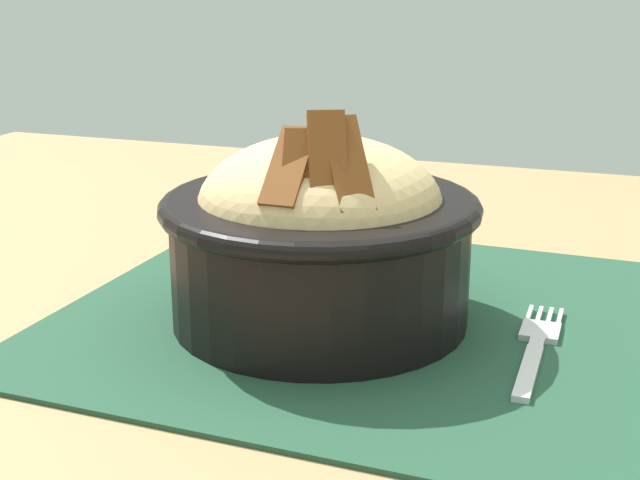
% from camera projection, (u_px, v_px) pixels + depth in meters
% --- Properties ---
extents(table, '(1.18, 0.94, 0.72)m').
position_uv_depth(table, '(332.00, 410.00, 0.57)').
color(table, '#99754C').
rests_on(table, ground_plane).
extents(placemat, '(0.41, 0.34, 0.00)m').
position_uv_depth(placemat, '(399.00, 321.00, 0.55)').
color(placemat, '#1E422D').
rests_on(placemat, table).
extents(bowl, '(0.19, 0.19, 0.13)m').
position_uv_depth(bowl, '(320.00, 233.00, 0.53)').
color(bowl, black).
rests_on(bowl, placemat).
extents(fork, '(0.02, 0.13, 0.00)m').
position_uv_depth(fork, '(536.00, 345.00, 0.50)').
color(fork, beige).
rests_on(fork, placemat).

